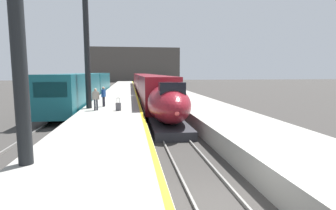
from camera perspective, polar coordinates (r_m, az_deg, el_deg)
The scene contains 15 objects.
ground_plane at distance 8.53m, azimuth 11.06°, elevation -20.76°, with size 260.00×260.00×0.00m, color #33302D.
platform_left at distance 32.06m, azimuth -10.82°, elevation 0.83°, with size 4.80×110.00×1.05m, color gray.
platform_right at distance 32.71m, azimuth 3.50°, elevation 1.06°, with size 4.80×110.00×1.05m, color gray.
platform_left_safety_stripe at distance 31.99m, azimuth -6.76°, elevation 1.84°, with size 0.20×107.80×0.01m, color yellow.
rail_main_left at distance 34.86m, azimuth -5.18°, elevation 0.65°, with size 0.08×110.00×0.12m, color slate.
rail_main_right at distance 34.97m, azimuth -2.73°, elevation 0.69°, with size 0.08×110.00×0.12m, color slate.
rail_secondary_left at distance 35.38m, azimuth -18.40°, elevation 0.41°, with size 0.08×110.00×0.12m, color slate.
rail_secondary_right at distance 35.14m, azimuth -15.99°, elevation 0.46°, with size 0.08×110.00×0.12m, color slate.
highspeed_train_main at distance 42.07m, azimuth -4.73°, elevation 4.35°, with size 2.92×56.88×3.60m.
regional_train_adjacent at distance 37.97m, azimuth -16.64°, elevation 4.04°, with size 2.85×36.60×3.80m.
station_column_mid at distance 22.45m, azimuth -17.28°, elevation 15.11°, with size 4.00×0.68×10.39m.
passenger_near_edge at distance 20.94m, azimuth -15.38°, elevation 1.58°, with size 0.57×0.25×1.69m.
passenger_mid_platform at distance 23.02m, azimuth -13.78°, elevation 2.11°, with size 0.36×0.53×1.69m.
rolling_suitcase at distance 20.47m, azimuth -10.70°, elevation -0.34°, with size 0.40×0.22×0.98m.
terminus_back_wall at distance 109.17m, azimuth -6.96°, elevation 8.66°, with size 36.00×2.00×14.00m, color #4C4742.
Camera 1 is at (-2.57, -7.09, 3.97)m, focal length 28.16 mm.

